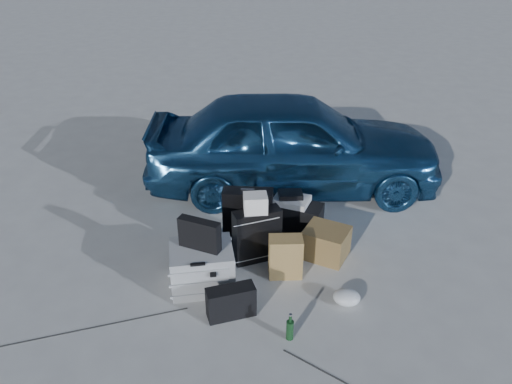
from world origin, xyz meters
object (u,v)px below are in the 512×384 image
(pelican_case, at_px, (202,267))
(briefcase, at_px, (204,252))
(duffel_bag, at_px, (292,216))
(suitcase_right, at_px, (257,235))
(suitcase_left, at_px, (248,219))
(cardboard_box, at_px, (326,243))
(car, at_px, (293,142))
(green_bottle, at_px, (290,327))

(pelican_case, xyz_separation_m, briefcase, (-0.02, 0.35, -0.07))
(duffel_bag, bearing_deg, suitcase_right, -104.32)
(suitcase_left, xyz_separation_m, cardboard_box, (0.86, -0.19, -0.18))
(suitcase_right, bearing_deg, car, 53.58)
(suitcase_right, bearing_deg, cardboard_box, -16.44)
(pelican_case, bearing_deg, cardboard_box, 11.83)
(duffel_bag, xyz_separation_m, green_bottle, (-0.11, -1.78, -0.04))
(car, relative_size, cardboard_box, 8.51)
(green_bottle, bearing_deg, pelican_case, 139.32)
(pelican_case, height_order, suitcase_left, suitcase_left)
(car, relative_size, suitcase_left, 5.46)
(suitcase_left, relative_size, cardboard_box, 1.56)
(duffel_bag, bearing_deg, briefcase, -124.15)
(duffel_bag, xyz_separation_m, cardboard_box, (0.34, -0.54, -0.00))
(suitcase_left, xyz_separation_m, green_bottle, (0.41, -1.44, -0.22))
(briefcase, xyz_separation_m, suitcase_right, (0.56, 0.10, 0.15))
(briefcase, bearing_deg, duffel_bag, 33.66)
(cardboard_box, bearing_deg, car, 100.41)
(briefcase, xyz_separation_m, suitcase_left, (0.46, 0.36, 0.20))
(briefcase, height_order, duffel_bag, duffel_bag)
(briefcase, relative_size, duffel_bag, 0.57)
(pelican_case, distance_m, green_bottle, 1.12)
(pelican_case, height_order, duffel_bag, pelican_case)
(suitcase_right, distance_m, duffel_bag, 0.74)
(car, height_order, cardboard_box, car)
(briefcase, distance_m, suitcase_left, 0.61)
(suitcase_left, distance_m, duffel_bag, 0.65)
(briefcase, bearing_deg, car, 58.23)
(suitcase_right, relative_size, cardboard_box, 1.34)
(briefcase, relative_size, suitcase_left, 0.56)
(briefcase, height_order, cardboard_box, cardboard_box)
(duffel_bag, distance_m, green_bottle, 1.78)
(duffel_bag, bearing_deg, cardboard_box, -37.50)
(car, relative_size, duffel_bag, 5.53)
(suitcase_left, bearing_deg, suitcase_right, -64.74)
(car, bearing_deg, pelican_case, 153.20)
(suitcase_right, xyz_separation_m, cardboard_box, (0.75, 0.06, -0.13))
(pelican_case, relative_size, duffel_bag, 0.88)
(suitcase_left, bearing_deg, car, 71.86)
(duffel_bag, bearing_deg, pelican_case, -112.19)
(suitcase_right, height_order, duffel_bag, suitcase_right)
(pelican_case, xyz_separation_m, suitcase_left, (0.44, 0.71, 0.13))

